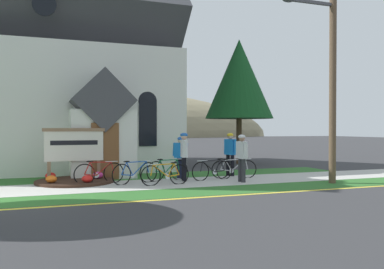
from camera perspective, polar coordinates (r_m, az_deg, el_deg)
ground at (r=15.35m, az=-25.00°, el=-6.29°), size 140.00×140.00×0.00m
sidewalk_slab at (r=13.24m, az=-20.52°, el=-7.38°), size 32.00×2.46×0.01m
grass_verge at (r=11.23m, az=-20.67°, el=-8.85°), size 32.00×1.61×0.01m
church_lawn at (r=15.47m, az=-20.40°, el=-6.20°), size 24.00×2.04×0.01m
curb_paint_stripe at (r=10.29m, az=-20.76°, el=-9.75°), size 28.00×0.16×0.01m
church_building at (r=20.96m, az=-21.26°, el=9.49°), size 12.13×11.15×14.30m
church_sign at (r=14.70m, az=-16.56°, el=-1.63°), size 2.15×0.21×1.91m
flower_bed at (r=14.48m, az=-16.49°, el=-6.35°), size 2.68×2.68×0.34m
bicycle_yellow at (r=14.61m, az=3.01°, el=-5.12°), size 1.71×0.30×0.81m
bicycle_red at (r=14.48m, az=-3.55°, el=-5.10°), size 1.69×0.54×0.82m
bicycle_blue at (r=13.75m, az=-8.17°, el=-5.45°), size 1.70×0.65×0.82m
bicycle_green at (r=13.33m, az=-3.85°, el=-5.72°), size 1.69×0.11×0.78m
bicycle_orange at (r=13.96m, az=-13.20°, el=-5.38°), size 1.72×0.30×0.82m
bicycle_white at (r=15.23m, az=6.05°, el=-4.90°), size 1.72×0.41×0.77m
cyclist_in_yellow_jersey at (r=15.85m, az=5.51°, el=-2.33°), size 0.36×0.73×1.71m
cyclist_in_blue_jersey at (r=14.25m, az=-1.15°, el=-2.61°), size 0.32×0.77×1.74m
cyclist_in_green_jersey at (r=15.04m, az=-1.71°, el=-2.89°), size 0.46×0.61×1.57m
cyclist_in_orange_jersey at (r=14.05m, az=7.17°, el=-2.84°), size 0.29×0.70×1.68m
utility_pole at (r=14.75m, az=19.28°, el=11.94°), size 3.12×0.28×8.55m
roadside_conifer at (r=21.73m, az=6.79°, el=7.90°), size 3.66×3.66×6.71m
distant_hill at (r=95.34m, az=-16.45°, el=-0.33°), size 96.28×42.48×23.05m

